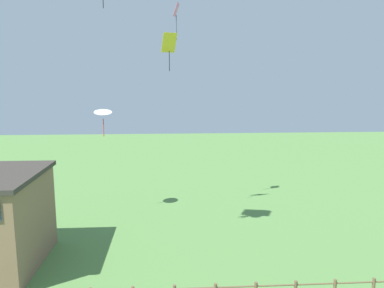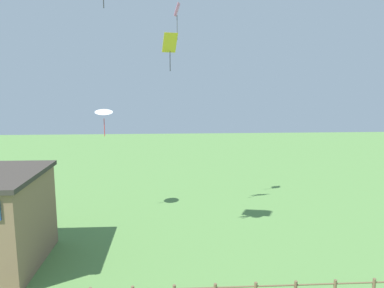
% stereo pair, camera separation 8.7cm
% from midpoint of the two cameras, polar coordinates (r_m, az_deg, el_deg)
% --- Properties ---
extents(kite_white_delta, '(1.45, 1.44, 1.99)m').
position_cam_midpoint_polar(kite_white_delta, '(27.10, -13.51, 4.80)').
color(kite_white_delta, white).
extents(kite_yellow_diamond, '(1.10, 0.86, 2.50)m').
position_cam_midpoint_polar(kite_yellow_diamond, '(26.01, -3.60, 14.87)').
color(kite_yellow_diamond, yellow).
extents(kite_pink_diamond, '(0.49, 0.74, 2.51)m').
position_cam_midpoint_polar(kite_pink_diamond, '(27.65, -2.51, 19.18)').
color(kite_pink_diamond, pink).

